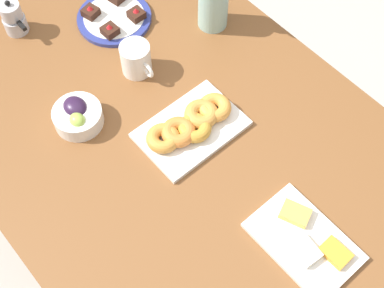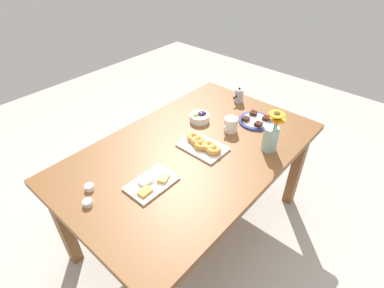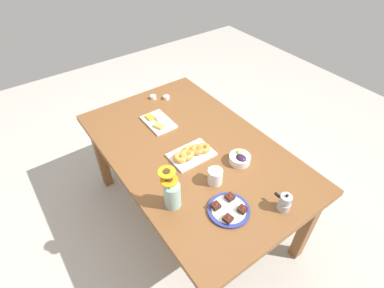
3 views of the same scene
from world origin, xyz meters
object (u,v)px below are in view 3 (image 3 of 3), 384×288
Objects in this scene: coffee_mug at (215,176)px; moka_pot at (285,203)px; flower_vase at (172,193)px; cheese_platter at (158,122)px; croissant_platter at (191,153)px; jam_cup_berry at (153,97)px; dessert_plate at (229,209)px; grape_bowl at (240,158)px; dining_table at (192,158)px; jam_cup_honey at (166,97)px.

moka_pot reaches higher than coffee_mug.
coffee_mug is at bearing -91.27° from flower_vase.
cheese_platter is at bearing -1.63° from coffee_mug.
jam_cup_berry is at bearing -10.59° from croissant_platter.
dessert_plate is 1.93× the size of moka_pot.
coffee_mug is at bearing 26.69° from moka_pot.
croissant_platter is (0.22, 0.21, -0.01)m from grape_bowl.
dining_table is 13.45× the size of moka_pot.
grape_bowl is (0.04, -0.23, -0.02)m from coffee_mug.
moka_pot is (-0.36, -0.18, -0.00)m from coffee_mug.
coffee_mug reaches higher than dessert_plate.
grape_bowl is at bearing -86.50° from flower_vase.
cheese_platter is 0.89m from dessert_plate.
grape_bowl is 0.95m from jam_cup_berry.
cheese_platter reaches higher than dining_table.
flower_vase reaches higher than jam_cup_honey.
cheese_platter is at bearing -24.61° from flower_vase.
jam_cup_berry is at bearing -7.87° from dining_table.
dessert_plate reaches higher than cheese_platter.
flower_vase reaches higher than moka_pot.
jam_cup_berry is 1.20m from dessert_plate.
jam_cup_honey is at bearing -18.51° from croissant_platter.
dining_table is 0.50m from flower_vase.
coffee_mug is 0.26m from croissant_platter.
dining_table is 0.68m from jam_cup_berry.
dessert_plate is at bearing -133.26° from flower_vase.
coffee_mug is 2.54× the size of jam_cup_honey.
flower_vase is (-0.25, 0.31, 0.07)m from croissant_platter.
jam_cup_honey and jam_cup_berry have the same top height.
flower_vase is 0.60m from moka_pot.
grape_bowl is at bearing -6.97° from moka_pot.
moka_pot reaches higher than jam_cup_berry.
jam_cup_berry is 0.18× the size of flower_vase.
coffee_mug is 1.02× the size of moka_pot.
dining_table is at bearing 172.13° from jam_cup_berry.
coffee_mug reaches higher than jam_cup_berry.
flower_vase reaches higher than coffee_mug.
dessert_plate is (-0.88, 0.09, 0.00)m from cheese_platter.
moka_pot reaches higher than jam_cup_honey.
jam_cup_honey is (0.60, -0.18, 0.10)m from dining_table.
cheese_platter is 0.93× the size of croissant_platter.
jam_cup_honey is at bearing -127.95° from jam_cup_berry.
croissant_platter is (-0.05, 0.04, 0.11)m from dining_table.
moka_pot is at bearing -169.75° from dining_table.
dessert_plate is (-0.20, 0.07, -0.04)m from coffee_mug.
moka_pot is (-1.28, 0.05, 0.03)m from jam_cup_honey.
dessert_plate reaches higher than jam_cup_berry.
coffee_mug is (-0.31, 0.06, 0.13)m from dining_table.
grape_bowl reaches higher than dessert_plate.
grape_bowl is 0.40m from moka_pot.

